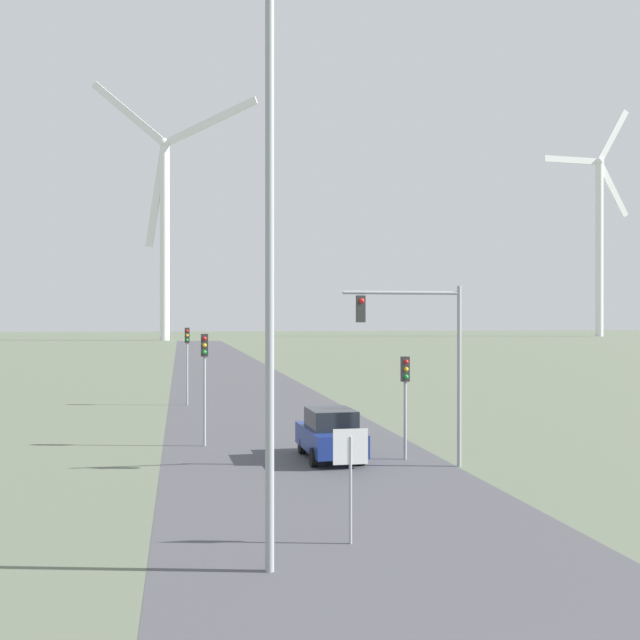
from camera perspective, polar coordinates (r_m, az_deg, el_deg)
name	(u,v)px	position (r m, az deg, el deg)	size (l,w,h in m)	color
road_surface	(241,388)	(54.89, -6.07, -5.21)	(10.00, 240.00, 0.01)	#47474C
streetlamp	(270,186)	(15.23, -3.86, 10.12)	(3.27, 0.32, 12.74)	#93999E
stop_sign_near	(350,463)	(17.13, 2.34, -10.85)	(0.81, 0.07, 2.60)	#93999E
traffic_light_post_near_left	(204,364)	(30.15, -8.80, -3.36)	(0.28, 0.34, 4.47)	#93999E
traffic_light_post_near_right	(405,384)	(27.20, 6.52, -4.86)	(0.28, 0.34, 3.71)	#93999E
traffic_light_post_mid_left	(187,349)	(44.55, -10.09, -2.17)	(0.28, 0.33, 4.55)	#93999E
traffic_light_mast_overhead	(420,339)	(25.62, 7.65, -1.46)	(4.16, 0.35, 6.20)	#93999E
car_approaching	(330,434)	(27.24, 0.79, -8.69)	(1.93, 4.16, 1.83)	navy
wind_turbine_left	(165,216)	(182.40, -11.75, 7.78)	(38.78, 19.30, 62.96)	white
wind_turbine_center	(599,231)	(233.50, 20.50, 6.36)	(27.55, 2.71, 66.66)	white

